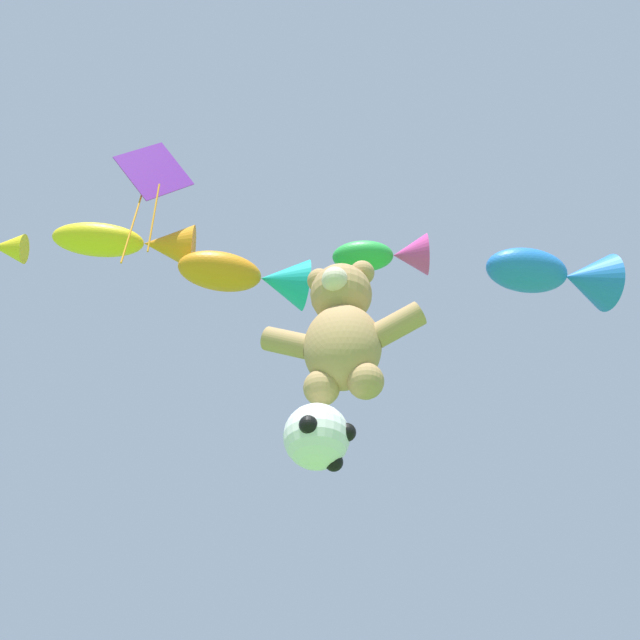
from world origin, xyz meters
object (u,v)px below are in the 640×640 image
(fish_kite_cobalt, at_px, (557,275))
(fish_kite_emerald, at_px, (386,256))
(soccer_ball_kite, at_px, (317,437))
(teddy_bear_kite, at_px, (342,329))
(fish_kite_tangerine, at_px, (252,277))
(diamond_kite, at_px, (153,177))
(fish_kite_goldfin, at_px, (134,243))

(fish_kite_cobalt, bearing_deg, fish_kite_emerald, -164.13)
(soccer_ball_kite, distance_m, fish_kite_cobalt, 6.21)
(teddy_bear_kite, relative_size, soccer_ball_kite, 2.63)
(fish_kite_tangerine, bearing_deg, fish_kite_emerald, 18.94)
(teddy_bear_kite, distance_m, soccer_ball_kite, 1.75)
(soccer_ball_kite, bearing_deg, fish_kite_emerald, 67.10)
(soccer_ball_kite, bearing_deg, teddy_bear_kite, 26.81)
(fish_kite_emerald, bearing_deg, diamond_kite, -150.44)
(fish_kite_emerald, distance_m, fish_kite_goldfin, 4.48)
(soccer_ball_kite, relative_size, fish_kite_emerald, 0.49)
(soccer_ball_kite, bearing_deg, fish_kite_goldfin, 173.17)
(soccer_ball_kite, distance_m, fish_kite_goldfin, 5.87)
(soccer_ball_kite, relative_size, fish_kite_goldfin, 0.35)
(soccer_ball_kite, relative_size, diamond_kite, 0.30)
(soccer_ball_kite, distance_m, diamond_kite, 6.28)
(teddy_bear_kite, relative_size, fish_kite_cobalt, 0.94)
(teddy_bear_kite, height_order, fish_kite_goldfin, fish_kite_goldfin)
(teddy_bear_kite, distance_m, fish_kite_goldfin, 4.82)
(fish_kite_cobalt, xyz_separation_m, fish_kite_tangerine, (-5.10, -1.58, -0.26))
(soccer_ball_kite, distance_m, fish_kite_tangerine, 4.40)
(fish_kite_goldfin, bearing_deg, fish_kite_tangerine, 18.21)
(fish_kite_emerald, bearing_deg, teddy_bear_kite, -105.81)
(fish_kite_goldfin, bearing_deg, soccer_ball_kite, -6.83)
(fish_kite_tangerine, bearing_deg, soccer_ball_kite, -36.51)
(fish_kite_emerald, xyz_separation_m, fish_kite_tangerine, (-2.23, -0.77, -0.69))
(fish_kite_cobalt, distance_m, diamond_kite, 7.31)
(teddy_bear_kite, bearing_deg, fish_kite_tangerine, 152.19)
(diamond_kite, bearing_deg, teddy_bear_kite, 7.25)
(teddy_bear_kite, xyz_separation_m, fish_kite_tangerine, (-1.76, 0.93, 2.29))
(teddy_bear_kite, bearing_deg, fish_kite_emerald, 74.19)
(fish_kite_cobalt, relative_size, fish_kite_tangerine, 1.06)
(teddy_bear_kite, xyz_separation_m, fish_kite_goldfin, (-3.77, 0.26, 2.99))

